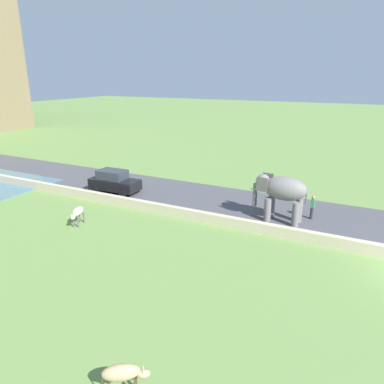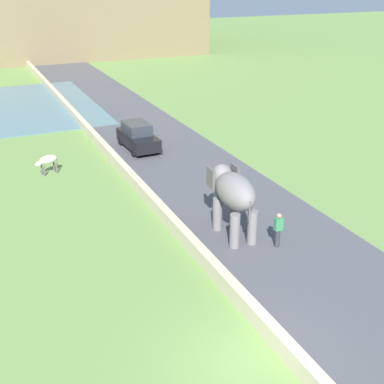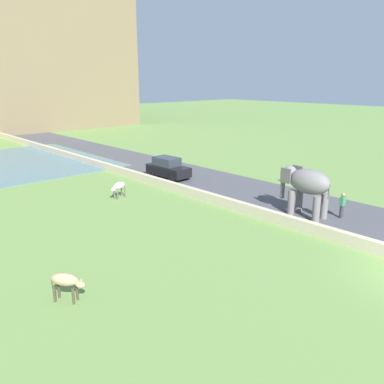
# 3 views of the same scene
# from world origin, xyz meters

# --- Properties ---
(ground_plane) EXTENTS (220.00, 220.00, 0.00)m
(ground_plane) POSITION_xyz_m (0.00, 0.00, 0.00)
(ground_plane) COLOR #6B8E47
(road_surface) EXTENTS (7.00, 120.00, 0.06)m
(road_surface) POSITION_xyz_m (5.00, 20.00, 0.03)
(road_surface) COLOR #4C4C51
(road_surface) RESTS_ON ground
(barrier_wall) EXTENTS (0.40, 110.00, 0.66)m
(barrier_wall) POSITION_xyz_m (1.20, 18.00, 0.33)
(barrier_wall) COLOR beige
(barrier_wall) RESTS_ON ground
(elephant) EXTENTS (1.50, 3.49, 2.99)m
(elephant) POSITION_xyz_m (3.43, 7.51, 2.04)
(elephant) COLOR slate
(elephant) RESTS_ON ground
(person_beside_elephant) EXTENTS (0.36, 0.22, 1.63)m
(person_beside_elephant) POSITION_xyz_m (4.66, 5.71, 0.87)
(person_beside_elephant) COLOR #33333D
(person_beside_elephant) RESTS_ON ground
(car_black) EXTENTS (1.89, 4.05, 1.80)m
(car_black) POSITION_xyz_m (3.42, 20.61, 0.90)
(car_black) COLOR black
(car_black) RESTS_ON ground
(cow_white) EXTENTS (1.42, 0.73, 1.15)m
(cow_white) POSITION_xyz_m (-2.79, 18.47, 0.84)
(cow_white) COLOR silver
(cow_white) RESTS_ON ground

